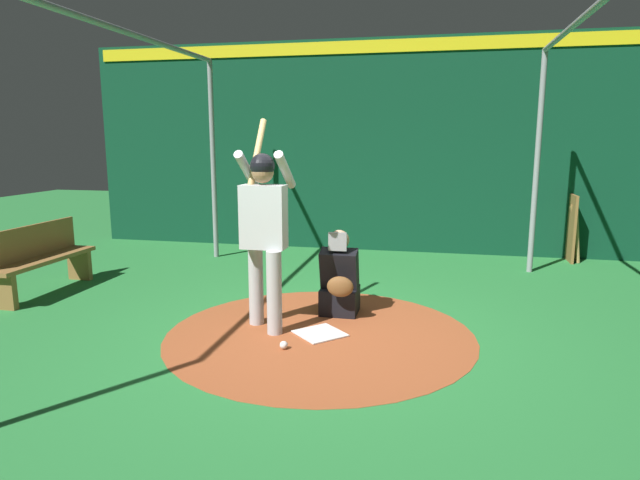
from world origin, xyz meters
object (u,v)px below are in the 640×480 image
at_px(bat_rack, 572,230).
at_px(baseball_0, 284,345).
at_px(home_plate, 320,333).
at_px(batter, 264,224).
at_px(catcher, 340,282).
at_px(bench, 39,258).

relative_size(bat_rack, baseball_0, 14.20).
distance_m(home_plate, bat_rack, 5.20).
height_order(bat_rack, baseball_0, bat_rack).
distance_m(batter, catcher, 1.14).
bearing_deg(baseball_0, bench, -108.48).
bearing_deg(baseball_0, batter, -146.52).
height_order(home_plate, bench, bench).
distance_m(home_plate, baseball_0, 0.51).
xyz_separation_m(bench, baseball_0, (1.16, 3.48, -0.40)).
distance_m(home_plate, catcher, 0.76).
bearing_deg(bat_rack, home_plate, -37.75).
height_order(batter, bat_rack, batter).
bearing_deg(catcher, bench, -90.76).
xyz_separation_m(home_plate, bat_rack, (-4.09, 3.17, 0.48)).
bearing_deg(bench, catcher, 89.24).
bearing_deg(bat_rack, bench, -63.91).
xyz_separation_m(catcher, bench, (-0.05, -3.80, 0.07)).
distance_m(batter, baseball_0, 1.20).
xyz_separation_m(home_plate, catcher, (-0.67, 0.07, 0.36)).
relative_size(batter, catcher, 2.24).
height_order(home_plate, baseball_0, baseball_0).
height_order(home_plate, catcher, catcher).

